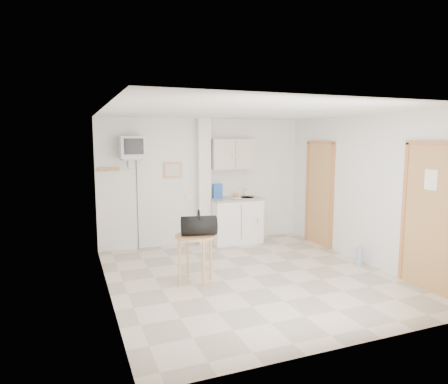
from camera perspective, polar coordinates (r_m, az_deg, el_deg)
name	(u,v)px	position (r m, az deg, el deg)	size (l,w,h in m)	color
ground	(251,277)	(6.29, 3.93, -11.95)	(4.50, 4.50, 0.00)	beige
room_envelope	(264,176)	(6.14, 5.73, 2.28)	(4.24, 4.54, 2.55)	white
kitchenette	(235,203)	(8.09, 1.56, -1.63)	(1.03, 0.58, 2.10)	white
crt_television	(132,148)	(7.45, -13.00, 6.13)	(0.44, 0.45, 2.15)	slate
round_table	(195,242)	(5.88, -4.12, -7.13)	(0.59, 0.59, 0.71)	tan
duffel_bag	(199,225)	(5.81, -3.61, -4.78)	(0.56, 0.38, 0.38)	black
water_bottle	(359,256)	(7.13, 18.78, -8.68)	(0.11, 0.11, 0.34)	#95A9C7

